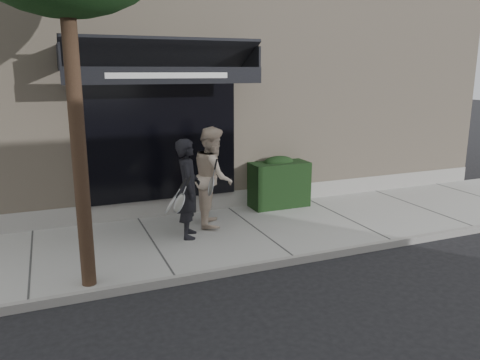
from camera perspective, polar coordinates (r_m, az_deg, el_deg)
name	(u,v)px	position (r m, az deg, el deg)	size (l,w,h in m)	color
ground	(256,234)	(9.13, 1.96, -6.61)	(80.00, 80.00, 0.00)	black
sidewalk	(256,231)	(9.11, 1.97, -6.26)	(20.00, 3.00, 0.12)	#9F9F9A
curb	(295,260)	(7.82, 6.70, -9.65)	(20.00, 0.10, 0.14)	gray
building_facade	(183,84)	(13.27, -6.98, 11.56)	(14.30, 8.04, 5.64)	#B8A58C
hedge	(278,182)	(10.48, 4.67, -0.28)	(1.30, 0.70, 1.14)	black
pedestrian_front	(188,189)	(8.45, -6.36, -1.07)	(0.86, 0.91, 1.81)	black
pedestrian_back	(213,176)	(9.10, -3.28, 0.45)	(0.99, 1.12, 1.94)	beige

